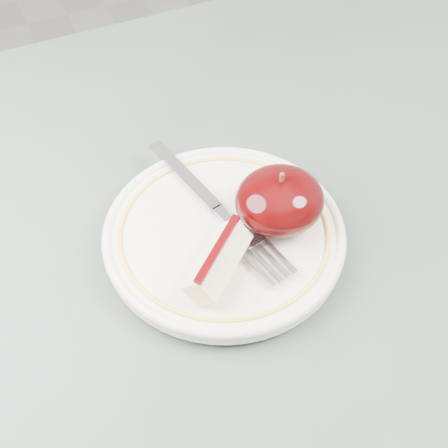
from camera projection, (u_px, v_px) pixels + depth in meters
name	position (u px, v px, depth m)	size (l,w,h in m)	color
table	(276.00, 345.00, 0.59)	(0.90, 0.90, 0.75)	brown
plate	(224.00, 234.00, 0.55)	(0.21, 0.21, 0.02)	#F5ECCD
apple_half	(279.00, 200.00, 0.54)	(0.08, 0.07, 0.06)	black
apple_wedge	(218.00, 261.00, 0.51)	(0.08, 0.07, 0.04)	beige
fork	(218.00, 209.00, 0.56)	(0.06, 0.20, 0.00)	gray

